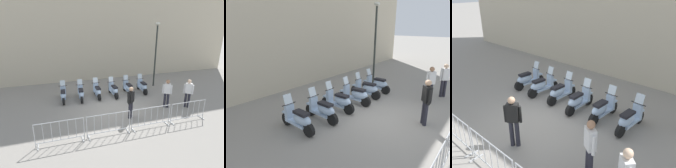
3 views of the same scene
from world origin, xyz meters
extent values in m
plane|color=gray|center=(0.00, 0.00, 0.00)|extent=(120.00, 120.00, 0.00)
cylinder|color=black|center=(-2.71, 2.64, 0.24)|extent=(0.17, 0.49, 0.48)
cylinder|color=black|center=(-2.79, 1.40, 0.24)|extent=(0.17, 0.49, 0.48)
cube|color=#A8C1E0|center=(-2.75, 2.02, 0.28)|extent=(0.34, 0.88, 0.10)
ellipsoid|color=#A8C1E0|center=(-2.77, 1.74, 0.52)|extent=(0.41, 0.86, 0.40)
cube|color=black|center=(-2.76, 1.78, 0.74)|extent=(0.32, 0.62, 0.10)
cube|color=#A8C1E0|center=(-2.72, 2.46, 0.55)|extent=(0.35, 0.16, 0.60)
cylinder|color=black|center=(-2.72, 2.46, 0.88)|extent=(0.56, 0.07, 0.04)
cube|color=silver|center=(-2.72, 2.51, 1.06)|extent=(0.33, 0.16, 0.35)
cube|color=#A8C1E0|center=(-2.71, 2.64, 0.51)|extent=(0.22, 0.33, 0.06)
cylinder|color=black|center=(-1.59, 2.54, 0.24)|extent=(0.18, 0.49, 0.48)
cylinder|color=black|center=(-1.69, 1.30, 0.24)|extent=(0.18, 0.49, 0.48)
cube|color=#A8C1E0|center=(-1.64, 1.92, 0.28)|extent=(0.34, 0.89, 0.10)
ellipsoid|color=#A8C1E0|center=(-1.66, 1.64, 0.52)|extent=(0.42, 0.86, 0.40)
cube|color=black|center=(-1.66, 1.67, 0.74)|extent=(0.32, 0.62, 0.10)
cube|color=#A8C1E0|center=(-1.61, 2.35, 0.55)|extent=(0.35, 0.16, 0.60)
cylinder|color=black|center=(-1.61, 2.35, 0.88)|extent=(0.56, 0.08, 0.04)
cube|color=silver|center=(-1.61, 2.40, 1.06)|extent=(0.33, 0.16, 0.35)
cube|color=#A8C1E0|center=(-1.59, 2.54, 0.51)|extent=(0.22, 0.33, 0.06)
cylinder|color=black|center=(-0.52, 2.61, 0.24)|extent=(0.15, 0.48, 0.48)
cylinder|color=black|center=(-0.54, 1.37, 0.24)|extent=(0.15, 0.48, 0.48)
cube|color=#A8C1E0|center=(-0.53, 1.99, 0.28)|extent=(0.29, 0.87, 0.10)
ellipsoid|color=#A8C1E0|center=(-0.54, 1.71, 0.52)|extent=(0.37, 0.85, 0.40)
cube|color=black|center=(-0.54, 1.74, 0.74)|extent=(0.29, 0.60, 0.10)
cube|color=#A8C1E0|center=(-0.53, 2.42, 0.55)|extent=(0.34, 0.14, 0.60)
cylinder|color=black|center=(-0.53, 2.42, 0.88)|extent=(0.56, 0.04, 0.04)
cube|color=silver|center=(-0.53, 2.47, 1.06)|extent=(0.32, 0.14, 0.35)
cube|color=#A8C1E0|center=(-0.52, 2.61, 0.51)|extent=(0.20, 0.32, 0.06)
cylinder|color=black|center=(0.56, 2.48, 0.24)|extent=(0.15, 0.48, 0.48)
cylinder|color=black|center=(0.59, 1.24, 0.24)|extent=(0.15, 0.48, 0.48)
cube|color=#A8C1E0|center=(0.57, 1.86, 0.28)|extent=(0.30, 0.87, 0.10)
ellipsoid|color=#A8C1E0|center=(0.58, 1.58, 0.52)|extent=(0.38, 0.85, 0.40)
cube|color=black|center=(0.58, 1.61, 0.74)|extent=(0.29, 0.61, 0.10)
cube|color=#A8C1E0|center=(0.56, 2.29, 0.55)|extent=(0.34, 0.15, 0.60)
cylinder|color=black|center=(0.56, 2.29, 0.88)|extent=(0.56, 0.05, 0.04)
cube|color=silver|center=(0.56, 2.34, 1.06)|extent=(0.32, 0.15, 0.35)
cube|color=#A8C1E0|center=(0.56, 2.48, 0.51)|extent=(0.21, 0.32, 0.06)
cylinder|color=black|center=(1.70, 2.54, 0.24)|extent=(0.16, 0.49, 0.48)
cylinder|color=black|center=(1.66, 1.30, 0.24)|extent=(0.16, 0.49, 0.48)
cube|color=#A8C1E0|center=(1.68, 1.92, 0.28)|extent=(0.31, 0.88, 0.10)
ellipsoid|color=#A8C1E0|center=(1.67, 1.64, 0.52)|extent=(0.39, 0.85, 0.40)
cube|color=black|center=(1.67, 1.67, 0.74)|extent=(0.30, 0.61, 0.10)
cube|color=#A8C1E0|center=(1.70, 2.35, 0.55)|extent=(0.35, 0.15, 0.60)
cylinder|color=black|center=(1.70, 2.35, 0.88)|extent=(0.56, 0.06, 0.04)
cube|color=silver|center=(1.70, 2.40, 1.06)|extent=(0.33, 0.15, 0.35)
cube|color=#A8C1E0|center=(1.70, 2.54, 0.51)|extent=(0.21, 0.33, 0.06)
cylinder|color=black|center=(2.83, 2.53, 0.24)|extent=(0.17, 0.49, 0.48)
cylinder|color=black|center=(2.75, 1.29, 0.24)|extent=(0.17, 0.49, 0.48)
cube|color=#A8C1E0|center=(2.79, 1.91, 0.28)|extent=(0.34, 0.88, 0.10)
ellipsoid|color=#A8C1E0|center=(2.77, 1.63, 0.52)|extent=(0.41, 0.86, 0.40)
cube|color=black|center=(2.77, 1.67, 0.74)|extent=(0.32, 0.62, 0.10)
cube|color=#A8C1E0|center=(2.82, 2.35, 0.55)|extent=(0.35, 0.16, 0.60)
cylinder|color=black|center=(2.82, 2.35, 0.88)|extent=(0.56, 0.07, 0.04)
cube|color=silver|center=(2.82, 2.40, 1.06)|extent=(0.33, 0.16, 0.35)
cube|color=#A8C1E0|center=(2.83, 2.53, 0.51)|extent=(0.22, 0.33, 0.06)
cylinder|color=#B2B5B7|center=(-2.19, -2.48, 0.53)|extent=(0.04, 0.04, 1.05)
cylinder|color=#B2B5B7|center=(-3.18, -2.47, 1.05)|extent=(1.99, 0.06, 0.04)
cylinder|color=#B2B5B7|center=(-2.52, -2.48, 0.61)|extent=(0.02, 0.02, 0.87)
cylinder|color=#B2B5B7|center=(-2.07, -2.49, 0.53)|extent=(0.04, 0.04, 1.05)
cylinder|color=#B2B5B7|center=(-1.08, -2.50, 0.18)|extent=(1.99, 0.06, 0.04)
cylinder|color=#B2B5B7|center=(-1.74, -2.49, 0.61)|extent=(0.02, 0.02, 0.87)
cylinder|color=#B2B5B7|center=(-1.41, -2.49, 0.61)|extent=(0.02, 0.02, 0.87)
cylinder|color=#2D332D|center=(4.31, 2.89, 2.31)|extent=(0.12, 0.12, 4.62)
ellipsoid|color=silver|center=(4.31, 2.89, 4.74)|extent=(0.36, 0.36, 0.20)
cylinder|color=#23232D|center=(4.11, -1.14, 0.45)|extent=(0.14, 0.14, 0.90)
cylinder|color=#23232D|center=(4.25, -1.26, 0.45)|extent=(0.14, 0.14, 0.90)
cube|color=silver|center=(4.18, -1.20, 1.20)|extent=(0.41, 0.41, 0.60)
sphere|color=beige|center=(4.18, -1.20, 1.62)|extent=(0.22, 0.22, 0.22)
cylinder|color=silver|center=(4.01, -1.04, 1.15)|extent=(0.09, 0.09, 0.55)
cylinder|color=silver|center=(4.35, -1.35, 1.15)|extent=(0.09, 0.09, 0.55)
cylinder|color=#23232D|center=(2.92, -0.78, 0.45)|extent=(0.14, 0.14, 0.90)
cylinder|color=#23232D|center=(3.07, -0.88, 0.45)|extent=(0.14, 0.14, 0.90)
cube|color=silver|center=(2.99, -0.83, 1.20)|extent=(0.42, 0.38, 0.60)
sphere|color=#9E7051|center=(2.99, -0.83, 1.62)|extent=(0.22, 0.22, 0.22)
cylinder|color=silver|center=(2.80, -0.70, 1.15)|extent=(0.09, 0.09, 0.55)
cylinder|color=silver|center=(3.18, -0.96, 1.15)|extent=(0.09, 0.09, 0.55)
cylinder|color=#23232D|center=(0.54, -1.28, 0.45)|extent=(0.14, 0.14, 0.90)
cylinder|color=#23232D|center=(0.40, -1.39, 0.45)|extent=(0.14, 0.14, 0.90)
cube|color=black|center=(0.47, -1.34, 1.20)|extent=(0.42, 0.39, 0.60)
sphere|color=tan|center=(0.47, -1.34, 1.62)|extent=(0.22, 0.22, 0.22)
cylinder|color=black|center=(0.65, -1.20, 1.15)|extent=(0.09, 0.09, 0.55)
cylinder|color=black|center=(0.29, -1.48, 1.15)|extent=(0.09, 0.09, 0.55)
camera|label=1|loc=(-3.18, -9.38, 4.86)|focal=29.56mm
camera|label=2|loc=(-6.88, -3.06, 3.61)|focal=32.32mm
camera|label=3|loc=(5.75, -4.92, 4.79)|focal=37.70mm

